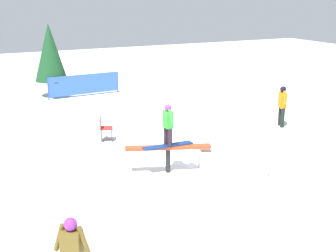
# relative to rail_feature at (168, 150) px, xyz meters

# --- Properties ---
(ground_plane) EXTENTS (60.00, 60.00, 0.00)m
(ground_plane) POSITION_rel_rail_feature_xyz_m (0.00, 0.00, -0.68)
(ground_plane) COLOR white
(rail_feature) EXTENTS (2.42, 1.13, 0.80)m
(rail_feature) POSITION_rel_rail_feature_xyz_m (0.00, 0.00, 0.00)
(rail_feature) COLOR black
(rail_feature) RESTS_ON ground
(snow_kicker_ramp) EXTENTS (2.21, 2.04, 0.60)m
(snow_kicker_ramp) POSITION_rel_rail_feature_xyz_m (-1.75, 0.65, -0.38)
(snow_kicker_ramp) COLOR white
(snow_kicker_ramp) RESTS_ON ground
(main_rider_on_rail) EXTENTS (1.51, 0.68, 1.24)m
(main_rider_on_rail) POSITION_rel_rail_feature_xyz_m (0.00, 0.00, 0.71)
(main_rider_on_rail) COLOR navy
(main_rider_on_rail) RESTS_ON rail_feature
(bystander_orange) EXTENTS (0.34, 0.69, 1.59)m
(bystander_orange) POSITION_rel_rail_feature_xyz_m (-6.08, -2.38, 0.21)
(bystander_orange) COLOR black
(bystander_orange) RESTS_ON ground
(loose_snowboard_white) EXTENTS (1.18, 1.23, 0.02)m
(loose_snowboard_white) POSITION_rel_rail_feature_xyz_m (-2.75, -2.25, -0.67)
(loose_snowboard_white) COLOR white
(loose_snowboard_white) RESTS_ON ground
(folding_chair) EXTENTS (0.56, 0.56, 0.88)m
(folding_chair) POSITION_rel_rail_feature_xyz_m (0.68, -3.65, -0.27)
(folding_chair) COLOR #3F3F44
(folding_chair) RESTS_ON ground
(safety_fence) EXTENTS (3.70, 0.29, 1.10)m
(safety_fence) POSITION_rel_rail_feature_xyz_m (-0.74, -11.06, -0.08)
(safety_fence) COLOR blue
(safety_fence) RESTS_ON ground
(pine_tree_far) EXTENTS (1.59, 1.59, 3.61)m
(pine_tree_far) POSITION_rel_rail_feature_xyz_m (0.70, -11.73, 1.51)
(pine_tree_far) COLOR #4C331E
(pine_tree_far) RESTS_ON ground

